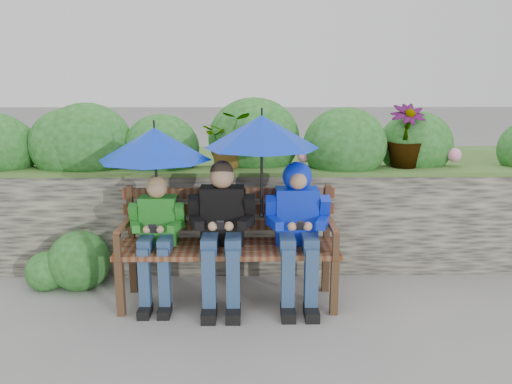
{
  "coord_description": "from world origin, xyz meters",
  "views": [
    {
      "loc": [
        -0.06,
        -4.04,
        1.9
      ],
      "look_at": [
        0.0,
        0.1,
        0.95
      ],
      "focal_mm": 35.0,
      "sensor_mm": 36.0,
      "label": 1
    }
  ],
  "objects_px": {
    "boy_middle": "(222,227)",
    "umbrella_left": "(155,144)",
    "park_bench": "(229,238)",
    "boy_left": "(157,232)",
    "umbrella_right": "(262,132)",
    "boy_right": "(298,221)"
  },
  "relations": [
    {
      "from": "umbrella_left",
      "to": "umbrella_right",
      "type": "relative_size",
      "value": 0.98
    },
    {
      "from": "boy_left",
      "to": "umbrella_right",
      "type": "distance_m",
      "value": 1.21
    },
    {
      "from": "boy_right",
      "to": "umbrella_right",
      "type": "height_order",
      "value": "umbrella_right"
    },
    {
      "from": "park_bench",
      "to": "umbrella_right",
      "type": "relative_size",
      "value": 1.96
    },
    {
      "from": "boy_middle",
      "to": "boy_right",
      "type": "bearing_deg",
      "value": 1.35
    },
    {
      "from": "umbrella_left",
      "to": "umbrella_right",
      "type": "xyz_separation_m",
      "value": [
        0.88,
        -0.0,
        0.1
      ]
    },
    {
      "from": "boy_middle",
      "to": "umbrella_left",
      "type": "xyz_separation_m",
      "value": [
        -0.54,
        0.07,
        0.69
      ]
    },
    {
      "from": "boy_left",
      "to": "park_bench",
      "type": "bearing_deg",
      "value": 8.0
    },
    {
      "from": "boy_left",
      "to": "boy_right",
      "type": "height_order",
      "value": "boy_right"
    },
    {
      "from": "park_bench",
      "to": "umbrella_right",
      "type": "bearing_deg",
      "value": -5.93
    },
    {
      "from": "boy_middle",
      "to": "park_bench",
      "type": "bearing_deg",
      "value": 62.68
    },
    {
      "from": "boy_middle",
      "to": "umbrella_left",
      "type": "distance_m",
      "value": 0.88
    },
    {
      "from": "boy_middle",
      "to": "umbrella_right",
      "type": "height_order",
      "value": "umbrella_right"
    },
    {
      "from": "boy_right",
      "to": "umbrella_right",
      "type": "xyz_separation_m",
      "value": [
        -0.3,
        0.05,
        0.74
      ]
    },
    {
      "from": "boy_left",
      "to": "boy_right",
      "type": "xyz_separation_m",
      "value": [
        1.18,
        0.0,
        0.09
      ]
    },
    {
      "from": "park_bench",
      "to": "boy_middle",
      "type": "bearing_deg",
      "value": -117.32
    },
    {
      "from": "park_bench",
      "to": "boy_middle",
      "type": "relative_size",
      "value": 1.52
    },
    {
      "from": "park_bench",
      "to": "boy_middle",
      "type": "xyz_separation_m",
      "value": [
        -0.05,
        -0.1,
        0.13
      ]
    },
    {
      "from": "park_bench",
      "to": "umbrella_right",
      "type": "height_order",
      "value": "umbrella_right"
    },
    {
      "from": "park_bench",
      "to": "umbrella_left",
      "type": "height_order",
      "value": "umbrella_left"
    },
    {
      "from": "boy_right",
      "to": "umbrella_right",
      "type": "distance_m",
      "value": 0.81
    },
    {
      "from": "umbrella_left",
      "to": "umbrella_right",
      "type": "bearing_deg",
      "value": -0.21
    }
  ]
}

